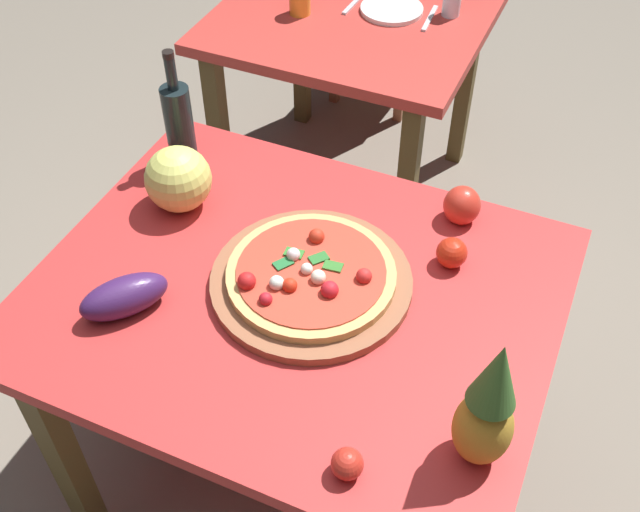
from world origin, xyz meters
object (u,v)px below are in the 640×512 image
Objects in this scene: fork_utensil at (355,3)px; tomato_near_board at (452,253)px; melon at (178,179)px; eggplant at (124,297)px; background_table at (350,46)px; wine_bottle at (179,123)px; display_table at (295,316)px; pineapple_left at (487,410)px; pizza at (310,274)px; dining_chair at (379,5)px; bell_pepper at (462,205)px; pizza_board at (311,282)px; dinner_plate at (392,9)px; tomato_at_corner at (347,464)px; knife_utensil at (430,18)px.

tomato_near_board is at bearing -55.32° from fork_utensil.
melon is 0.37m from eggplant.
background_table is 2.78× the size of wine_bottle.
display_table is 3.58× the size of pineapple_left.
fork_utensil is at bearing 107.57° from pizza.
background_table is 0.15m from fork_utensil.
dining_chair is 8.35× the size of bell_pepper.
pizza_board is 0.03m from pizza.
dinner_plate is at bearing 101.81° from pizza.
wine_bottle is 1.85× the size of fork_utensil.
display_table is at bearing -143.40° from tomato_near_board.
pineapple_left is 5.31× the size of tomato_at_corner.
pineapple_left is 1.74m from dinner_plate.
fork_utensil is at bearing 102.93° from background_table.
wine_bottle reaches higher than pineapple_left.
eggplant is (0.05, -1.45, 0.16)m from background_table.
pizza_board is 2.59× the size of fork_utensil.
bell_pepper is 0.57× the size of fork_utensil.
wine_bottle is 1.02m from fork_utensil.
pineapple_left is (0.47, -0.27, 0.11)m from pizza.
background_table is 1.11m from melon.
display_table is at bearing -134.78° from pizza_board.
pizza is 0.44m from melon.
eggplant is at bearing -88.16° from background_table.
pizza_board is 0.56m from pineapple_left.
wine_bottle reaches higher than dinner_plate.
background_table is at bearing 107.99° from pizza_board.
display_table is 5.39× the size of dinner_plate.
dining_chair is at bearing 94.44° from eggplant.
background_table is 9.10× the size of bell_pepper.
pizza_board is at bearing -88.27° from knife_utensil.
eggplant reaches higher than pizza.
knife_utensil is at bearing 102.84° from tomato_at_corner.
pizza_board is 1.40× the size of wine_bottle.
tomato_near_board is (0.78, -0.09, -0.09)m from wine_bottle.
wine_bottle is at bearing -92.54° from fork_utensil.
pineapple_left is 0.97m from melon.
fork_utensil is (0.10, -0.55, 0.29)m from dining_chair.
pizza is at bearing 109.23° from dining_chair.
display_table is at bearing 108.22° from dining_chair.
dinner_plate is at bearing 175.87° from knife_utensil.
melon is 0.86m from tomato_at_corner.
bell_pepper is at bearing 98.25° from tomato_near_board.
wine_bottle is at bearing 146.71° from display_table.
pizza_board is at bearing -144.47° from tomato_near_board.
pizza_board reaches higher than dinner_plate.
pineapple_left is at bearing -67.56° from tomato_near_board.
dining_chair is 4.72× the size of knife_utensil.
melon reaches higher than tomato_at_corner.
eggplant reaches higher than background_table.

